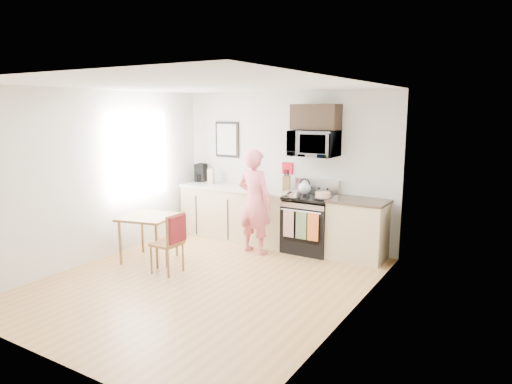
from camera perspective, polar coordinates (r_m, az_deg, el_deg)
The scene contains 28 objects.
floor at distance 6.32m, azimuth -6.36°, elevation -11.10°, with size 4.60×4.60×0.00m, color #A1763E.
back_wall at distance 7.89m, azimuth 3.68°, elevation 3.02°, with size 4.00×0.04×2.60m, color beige.
front_wall at distance 4.43m, azimuth -25.19°, elevation -3.79°, with size 4.00×0.04×2.60m, color beige.
left_wall at distance 7.36m, azimuth -19.03°, elevation 1.93°, with size 0.04×4.60×2.60m, color beige.
right_wall at distance 5.02m, azimuth 11.76°, elevation -1.43°, with size 0.04×4.60×2.60m, color beige.
ceiling at distance 5.89m, azimuth -6.88°, elevation 13.14°, with size 4.00×4.60×0.04m, color white.
window at distance 7.83m, azimuth -14.47°, elevation 4.49°, with size 0.06×1.40×1.50m.
cabinet_left at distance 8.19m, azimuth -2.34°, elevation -2.74°, with size 2.10×0.60×0.90m, color tan.
countertop_left at distance 8.10m, azimuth -2.36°, elevation 0.50°, with size 2.14×0.64×0.04m, color beige.
cabinet_right at distance 7.24m, azimuth 12.60°, elevation -4.76°, with size 0.84×0.60×0.90m, color tan.
countertop_right at distance 7.13m, azimuth 12.74°, elevation -1.11°, with size 0.88×0.64×0.04m, color black.
range at distance 7.50m, azimuth 6.73°, elevation -4.15°, with size 0.76×0.70×1.16m.
microwave at distance 7.38m, azimuth 7.28°, elevation 6.03°, with size 0.76×0.51×0.42m, color silver.
upper_cabinet at distance 7.40m, azimuth 7.50°, elevation 9.30°, with size 0.76×0.35×0.40m, color black.
wall_art at distance 8.45m, azimuth -3.64°, elevation 6.57°, with size 0.50×0.04×0.65m.
wall_trivet at distance 7.86m, azimuth 3.95°, elevation 2.98°, with size 0.20×0.02×0.20m, color #AA0E1C.
person at distance 7.29m, azimuth -0.18°, elevation -1.21°, with size 0.62×0.40×1.69m, color #BE3444.
dining_table at distance 7.16m, azimuth -13.31°, elevation -3.53°, with size 0.79×0.79×0.70m.
chair at distance 6.49m, azimuth -10.32°, elevation -5.36°, with size 0.41×0.37×0.88m.
knife_block at distance 7.73m, azimuth 3.82°, elevation 1.09°, with size 0.11×0.16×0.25m, color brown.
utensil_crock at distance 8.12m, azimuth 0.01°, elevation 1.64°, with size 0.11×0.11×0.34m.
fruit_bowl at distance 8.21m, azimuth -1.57°, elevation 1.03°, with size 0.20×0.20×0.09m.
milk_carton at distance 8.47m, azimuth -5.66°, elevation 1.97°, with size 0.10×0.10×0.27m, color tan.
coffee_maker at distance 8.77m, azimuth -6.90°, elevation 2.37°, with size 0.23×0.30×0.34m.
bread_bag at distance 7.77m, azimuth -0.60°, elevation 0.64°, with size 0.30×0.14×0.11m, color tan.
cake at distance 7.19m, azimuth 8.37°, elevation -0.45°, with size 0.29×0.29×0.10m.
kettle at distance 7.51m, azimuth 6.11°, elevation 0.57°, with size 0.21×0.21×0.26m.
pot at distance 7.26m, azimuth 4.70°, elevation -0.20°, with size 0.21×0.36×0.11m.
Camera 1 is at (3.62, -4.64, 2.31)m, focal length 32.00 mm.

